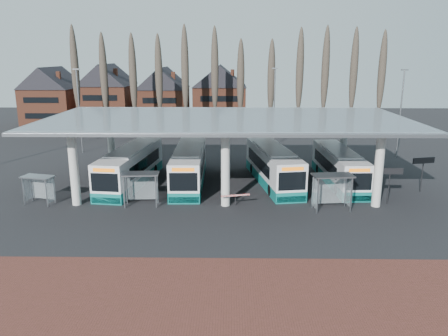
{
  "coord_description": "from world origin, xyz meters",
  "views": [
    {
      "loc": [
        0.43,
        -30.68,
        11.67
      ],
      "look_at": [
        -0.19,
        7.0,
        1.93
      ],
      "focal_mm": 35.0,
      "sensor_mm": 36.0,
      "label": 1
    }
  ],
  "objects_px": {
    "shelter_0": "(39,183)",
    "bus_0": "(131,167)",
    "shelter_2": "(332,184)",
    "bus_1": "(189,166)",
    "bus_2": "(273,166)",
    "bus_3": "(339,167)",
    "shelter_1": "(141,182)"
  },
  "relations": [
    {
      "from": "bus_0",
      "to": "shelter_1",
      "type": "relative_size",
      "value": 4.16
    },
    {
      "from": "bus_0",
      "to": "bus_1",
      "type": "distance_m",
      "value": 5.42
    },
    {
      "from": "bus_3",
      "to": "shelter_1",
      "type": "relative_size",
      "value": 3.9
    },
    {
      "from": "shelter_1",
      "to": "shelter_2",
      "type": "bearing_deg",
      "value": -6.74
    },
    {
      "from": "bus_2",
      "to": "shelter_0",
      "type": "bearing_deg",
      "value": -171.16
    },
    {
      "from": "bus_0",
      "to": "shelter_0",
      "type": "height_order",
      "value": "bus_0"
    },
    {
      "from": "bus_3",
      "to": "shelter_0",
      "type": "height_order",
      "value": "bus_3"
    },
    {
      "from": "bus_1",
      "to": "bus_0",
      "type": "bearing_deg",
      "value": -178.12
    },
    {
      "from": "bus_2",
      "to": "bus_3",
      "type": "bearing_deg",
      "value": -8.85
    },
    {
      "from": "shelter_0",
      "to": "shelter_2",
      "type": "bearing_deg",
      "value": 11.25
    },
    {
      "from": "bus_0",
      "to": "bus_1",
      "type": "xyz_separation_m",
      "value": [
        5.41,
        0.28,
        0.0
      ]
    },
    {
      "from": "shelter_0",
      "to": "bus_0",
      "type": "bearing_deg",
      "value": 57.31
    },
    {
      "from": "shelter_0",
      "to": "shelter_2",
      "type": "distance_m",
      "value": 23.27
    },
    {
      "from": "bus_1",
      "to": "shelter_1",
      "type": "distance_m",
      "value": 7.13
    },
    {
      "from": "bus_2",
      "to": "shelter_1",
      "type": "xyz_separation_m",
      "value": [
        -11.09,
        -6.61,
        0.35
      ]
    },
    {
      "from": "bus_0",
      "to": "shelter_0",
      "type": "xyz_separation_m",
      "value": [
        -6.13,
        -5.8,
        0.09
      ]
    },
    {
      "from": "bus_0",
      "to": "bus_2",
      "type": "height_order",
      "value": "bus_2"
    },
    {
      "from": "bus_0",
      "to": "shelter_2",
      "type": "distance_m",
      "value": 18.44
    },
    {
      "from": "bus_1",
      "to": "shelter_0",
      "type": "relative_size",
      "value": 4.49
    },
    {
      "from": "bus_1",
      "to": "shelter_0",
      "type": "height_order",
      "value": "bus_1"
    },
    {
      "from": "bus_1",
      "to": "bus_3",
      "type": "height_order",
      "value": "bus_1"
    },
    {
      "from": "shelter_2",
      "to": "bus_1",
      "type": "bearing_deg",
      "value": 142.16
    },
    {
      "from": "bus_1",
      "to": "shelter_2",
      "type": "bearing_deg",
      "value": -32.51
    },
    {
      "from": "shelter_1",
      "to": "shelter_2",
      "type": "xyz_separation_m",
      "value": [
        14.96,
        -0.82,
        0.12
      ]
    },
    {
      "from": "bus_3",
      "to": "bus_0",
      "type": "bearing_deg",
      "value": 179.59
    },
    {
      "from": "bus_1",
      "to": "bus_3",
      "type": "bearing_deg",
      "value": 0.29
    },
    {
      "from": "shelter_0",
      "to": "shelter_1",
      "type": "height_order",
      "value": "shelter_1"
    },
    {
      "from": "bus_1",
      "to": "shelter_0",
      "type": "bearing_deg",
      "value": -153.3
    },
    {
      "from": "bus_0",
      "to": "bus_1",
      "type": "bearing_deg",
      "value": 9.77
    },
    {
      "from": "shelter_0",
      "to": "bus_1",
      "type": "bearing_deg",
      "value": 41.66
    },
    {
      "from": "bus_2",
      "to": "shelter_1",
      "type": "height_order",
      "value": "bus_2"
    },
    {
      "from": "bus_0",
      "to": "shelter_0",
      "type": "bearing_deg",
      "value": -129.76
    }
  ]
}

